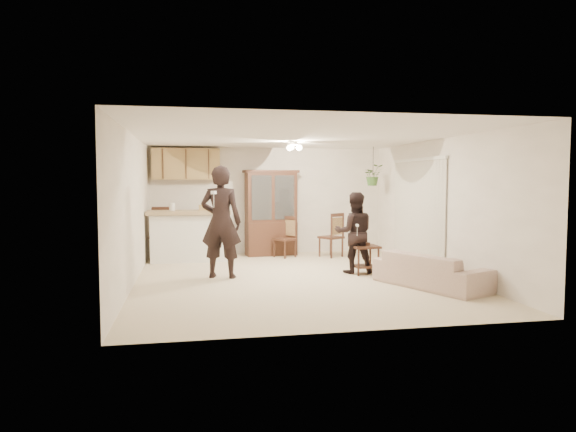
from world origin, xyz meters
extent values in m
plane|color=beige|center=(0.00, 0.00, 0.00)|extent=(6.50, 6.50, 0.00)
cube|color=white|center=(0.00, 0.00, 2.50)|extent=(5.50, 6.50, 0.02)
cube|color=white|center=(0.00, 3.25, 1.25)|extent=(5.50, 0.02, 2.50)
cube|color=white|center=(0.00, -3.25, 1.25)|extent=(5.50, 0.02, 2.50)
cube|color=white|center=(-2.75, 0.00, 1.25)|extent=(0.02, 6.50, 2.50)
cube|color=white|center=(2.75, 0.00, 1.25)|extent=(0.02, 6.50, 2.50)
cube|color=white|center=(-1.85, 2.35, 0.50)|extent=(1.60, 0.55, 1.00)
cube|color=tan|center=(-1.85, 2.35, 1.05)|extent=(1.75, 0.70, 0.08)
cube|color=olive|center=(-1.90, 3.07, 2.10)|extent=(1.50, 0.34, 0.70)
imported|color=#2F6026|center=(2.30, 2.40, 1.85)|extent=(0.43, 0.37, 0.48)
cylinder|color=black|center=(2.30, 2.40, 2.17)|extent=(0.01, 0.01, 0.65)
imported|color=beige|center=(2.01, -1.13, 0.37)|extent=(1.43, 2.01, 0.73)
imported|color=black|center=(-1.29, 0.33, 0.90)|extent=(0.76, 0.61, 1.80)
imported|color=black|center=(1.19, 0.34, 0.68)|extent=(0.74, 0.62, 1.35)
cube|color=#3B2215|center=(0.01, 2.92, 0.38)|extent=(1.19, 0.57, 0.77)
cube|color=#3B2215|center=(0.01, 2.92, 1.34)|extent=(1.18, 0.51, 1.15)
cube|color=silver|center=(0.01, 2.92, 1.34)|extent=(1.00, 0.11, 1.01)
cube|color=#3B2215|center=(0.01, 2.92, 1.94)|extent=(1.29, 0.60, 0.06)
cube|color=#3B2215|center=(1.35, 0.21, 0.51)|extent=(0.50, 0.50, 0.04)
cube|color=#3B2215|center=(1.35, 0.21, 0.14)|extent=(0.42, 0.42, 0.03)
cube|color=#3B2215|center=(1.35, 0.21, 0.56)|extent=(0.18, 0.12, 0.06)
cube|color=#3B2215|center=(-2.44, 2.71, 0.51)|extent=(0.54, 0.54, 0.06)
cube|color=#987A4C|center=(-2.44, 2.71, 0.81)|extent=(0.38, 0.07, 0.44)
cube|color=#3B2215|center=(-2.44, 2.71, 1.10)|extent=(0.46, 0.07, 0.09)
cube|color=#3B2215|center=(0.27, 2.52, 0.41)|extent=(0.57, 0.57, 0.04)
cube|color=#987A4C|center=(0.27, 2.52, 0.66)|extent=(0.20, 0.27, 0.35)
cube|color=#3B2215|center=(0.27, 2.52, 0.89)|extent=(0.25, 0.32, 0.07)
cube|color=#3B2215|center=(1.31, 2.39, 0.44)|extent=(0.61, 0.61, 0.05)
cube|color=#987A4C|center=(1.31, 2.39, 0.71)|extent=(0.30, 0.20, 0.38)
cube|color=#3B2215|center=(1.31, 2.39, 0.96)|extent=(0.37, 0.24, 0.08)
cube|color=white|center=(-1.43, -0.11, 1.53)|extent=(0.10, 0.18, 0.05)
cube|color=white|center=(1.13, -0.01, 0.93)|extent=(0.06, 0.14, 0.04)
camera|label=1|loc=(-1.81, -8.79, 1.74)|focal=32.00mm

